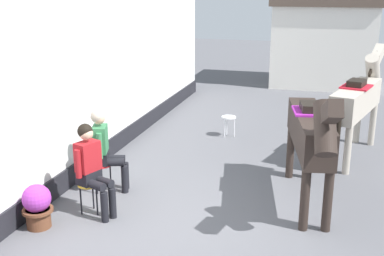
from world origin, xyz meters
TOP-DOWN VIEW (x-y plane):
  - ground_plane at (0.00, 3.00)m, footprint 40.00×40.00m
  - pub_facade_wall at (-2.55, 1.50)m, footprint 0.34×14.00m
  - distant_cottage at (1.40, 10.72)m, footprint 3.40×2.60m
  - seated_visitor_near at (-1.54, -0.14)m, footprint 0.61×0.49m
  - seated_visitor_far at (-1.73, 0.69)m, footprint 0.61×0.48m
  - saddled_horse_near at (1.49, 1.08)m, footprint 0.85×2.97m
  - saddled_horse_far at (2.25, 3.66)m, footprint 1.10×2.92m
  - flower_planter_middle at (-2.10, -0.73)m, footprint 0.43×0.43m
  - spare_stool_white at (-0.40, 4.18)m, footprint 0.32×0.32m

SIDE VIEW (x-z plane):
  - ground_plane at x=0.00m, z-range 0.00..0.00m
  - flower_planter_middle at x=-2.10m, z-range 0.01..0.65m
  - spare_stool_white at x=-0.40m, z-range 0.17..0.63m
  - seated_visitor_near at x=-1.54m, z-range 0.08..1.47m
  - seated_visitor_far at x=-1.73m, z-range 0.08..1.47m
  - saddled_horse_near at x=1.49m, z-range 0.13..2.19m
  - saddled_horse_far at x=2.25m, z-range 0.13..2.19m
  - pub_facade_wall at x=-2.55m, z-range -0.16..3.24m
  - distant_cottage at x=1.40m, z-range 0.05..3.55m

